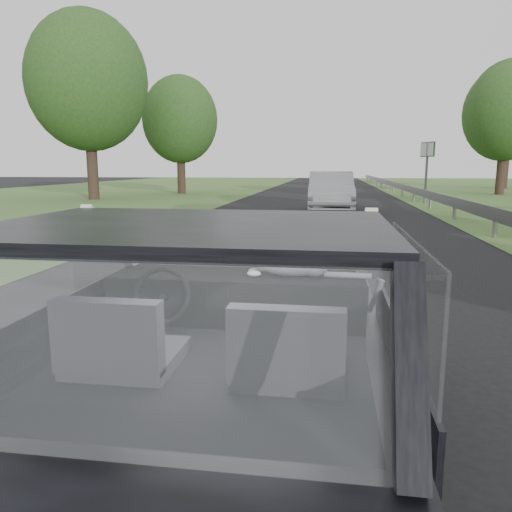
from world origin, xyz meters
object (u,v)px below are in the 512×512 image
(cat, at_px, (291,263))
(other_car, at_px, (331,192))
(subject_car, at_px, (216,351))
(highway_sign, at_px, (426,173))

(cat, height_order, other_car, other_car)
(cat, relative_size, other_car, 0.13)
(subject_car, relative_size, other_car, 0.89)
(subject_car, height_order, cat, subject_car)
(subject_car, bearing_deg, highway_sign, 77.31)
(cat, distance_m, highway_sign, 21.03)
(other_car, distance_m, highway_sign, 6.58)
(subject_car, relative_size, cat, 6.81)
(subject_car, distance_m, cat, 0.79)
(subject_car, xyz_separation_m, other_car, (0.55, 16.17, 0.01))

